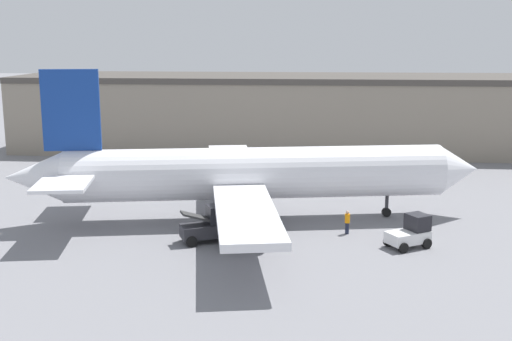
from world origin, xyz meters
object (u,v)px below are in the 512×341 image
airplane (244,174)px  belt_loader_truck (209,225)px  ground_crew_worker (347,221)px  baggage_tug (411,233)px

airplane → belt_loader_truck: bearing=-118.9°
ground_crew_worker → belt_loader_truck: bearing=-68.1°
ground_crew_worker → baggage_tug: (4.11, -2.59, 0.08)m
airplane → baggage_tug: bearing=-34.9°
airplane → ground_crew_worker: airplane is taller
airplane → baggage_tug: 13.34m
baggage_tug → belt_loader_truck: bearing=148.4°
ground_crew_worker → baggage_tug: size_ratio=0.53×
airplane → belt_loader_truck: airplane is taller
belt_loader_truck → ground_crew_worker: bearing=-9.2°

